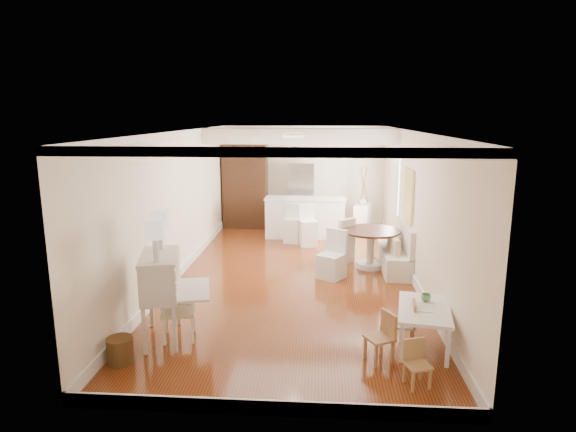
# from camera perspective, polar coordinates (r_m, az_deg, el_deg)

# --- Properties ---
(room) EXTENTS (9.00, 9.04, 2.82)m
(room) POSITION_cam_1_polar(r_m,az_deg,el_deg) (9.37, 1.15, 5.07)
(room) COLOR brown
(room) RESTS_ON ground
(secretary_bureau) EXTENTS (1.17, 1.18, 1.23)m
(secretary_bureau) POSITION_cam_1_polar(r_m,az_deg,el_deg) (6.98, -14.80, -9.29)
(secretary_bureau) COLOR beige
(secretary_bureau) RESTS_ON ground
(gustavian_armchair) EXTENTS (0.57, 0.57, 0.84)m
(gustavian_armchair) POSITION_cam_1_polar(r_m,az_deg,el_deg) (7.02, -12.85, -10.80)
(gustavian_armchair) COLOR white
(gustavian_armchair) RESTS_ON ground
(wicker_basket) EXTENTS (0.34, 0.34, 0.33)m
(wicker_basket) POSITION_cam_1_polar(r_m,az_deg,el_deg) (6.69, -19.28, -14.77)
(wicker_basket) COLOR #54381A
(wicker_basket) RESTS_ON ground
(kids_table) EXTENTS (0.86, 1.22, 0.56)m
(kids_table) POSITION_cam_1_polar(r_m,az_deg,el_deg) (6.92, 15.74, -12.55)
(kids_table) COLOR white
(kids_table) RESTS_ON ground
(kids_chair_a) EXTENTS (0.43, 0.43, 0.65)m
(kids_chair_a) POSITION_cam_1_polar(r_m,az_deg,el_deg) (6.40, 10.78, -13.94)
(kids_chair_a) COLOR #AB784D
(kids_chair_a) RESTS_ON ground
(kids_chair_b) EXTENTS (0.35, 0.35, 0.65)m
(kids_chair_b) POSITION_cam_1_polar(r_m,az_deg,el_deg) (6.85, 13.49, -12.29)
(kids_chair_b) COLOR #BA7C54
(kids_chair_b) RESTS_ON ground
(kids_chair_c) EXTENTS (0.34, 0.34, 0.55)m
(kids_chair_c) POSITION_cam_1_polar(r_m,az_deg,el_deg) (5.99, 15.12, -16.58)
(kids_chair_c) COLOR tan
(kids_chair_c) RESTS_ON ground
(banquette) EXTENTS (0.52, 1.60, 0.98)m
(banquette) POSITION_cam_1_polar(r_m,az_deg,el_deg) (9.94, 12.50, -3.59)
(banquette) COLOR silver
(banquette) RESTS_ON ground
(dining_table) EXTENTS (1.48, 1.48, 0.80)m
(dining_table) POSITION_cam_1_polar(r_m,az_deg,el_deg) (10.02, 9.74, -3.86)
(dining_table) COLOR #412015
(dining_table) RESTS_ON ground
(slip_chair_near) EXTENTS (0.62, 0.63, 0.93)m
(slip_chair_near) POSITION_cam_1_polar(r_m,az_deg,el_deg) (9.30, 5.17, -4.56)
(slip_chair_near) COLOR silver
(slip_chair_near) RESTS_ON ground
(slip_chair_far) EXTENTS (0.66, 0.66, 0.97)m
(slip_chair_far) POSITION_cam_1_polar(r_m,az_deg,el_deg) (10.34, 6.14, -2.80)
(slip_chair_far) COLOR white
(slip_chair_far) RESTS_ON ground
(breakfast_counter) EXTENTS (2.05, 0.65, 1.03)m
(breakfast_counter) POSITION_cam_1_polar(r_m,az_deg,el_deg) (12.35, 2.02, -0.18)
(breakfast_counter) COLOR white
(breakfast_counter) RESTS_ON ground
(bar_stool_left) EXTENTS (0.43, 0.43, 0.96)m
(bar_stool_left) POSITION_cam_1_polar(r_m,az_deg,el_deg) (11.82, 0.48, -0.90)
(bar_stool_left) COLOR white
(bar_stool_left) RESTS_ON ground
(bar_stool_right) EXTENTS (0.48, 0.48, 0.98)m
(bar_stool_right) POSITION_cam_1_polar(r_m,az_deg,el_deg) (11.54, 2.41, -1.16)
(bar_stool_right) COLOR white
(bar_stool_right) RESTS_ON ground
(pantry_cabinet) EXTENTS (1.20, 0.60, 2.30)m
(pantry_cabinet) POSITION_cam_1_polar(r_m,az_deg,el_deg) (13.45, -5.07, 3.53)
(pantry_cabinet) COLOR #381E11
(pantry_cabinet) RESTS_ON ground
(fridge) EXTENTS (0.75, 0.65, 1.80)m
(fridge) POSITION_cam_1_polar(r_m,az_deg,el_deg) (13.30, 3.05, 2.37)
(fridge) COLOR silver
(fridge) RESTS_ON ground
(sideboard) EXTENTS (0.55, 0.86, 0.76)m
(sideboard) POSITION_cam_1_polar(r_m,az_deg,el_deg) (13.05, 8.84, -0.26)
(sideboard) COLOR white
(sideboard) RESTS_ON ground
(pencil_cup) EXTENTS (0.18, 0.18, 0.11)m
(pencil_cup) POSITION_cam_1_polar(r_m,az_deg,el_deg) (7.02, 16.02, -9.28)
(pencil_cup) COLOR #5FA36B
(pencil_cup) RESTS_ON kids_table
(branch_vase) EXTENTS (0.23, 0.23, 0.20)m
(branch_vase) POSITION_cam_1_polar(r_m,az_deg,el_deg) (12.96, 8.84, 1.84)
(branch_vase) COLOR silver
(branch_vase) RESTS_ON sideboard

